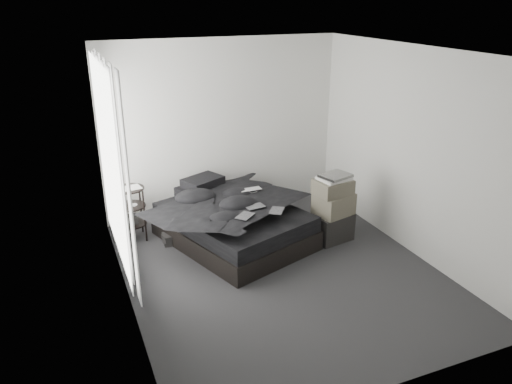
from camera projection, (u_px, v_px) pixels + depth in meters
name	position (u px, v px, depth m)	size (l,w,h in m)	color
floor	(281.00, 271.00, 6.08)	(3.60, 4.20, 0.01)	#2E2E30
ceiling	(286.00, 52.00, 5.12)	(3.60, 4.20, 0.01)	white
wall_back	(223.00, 128.00, 7.41)	(3.60, 0.01, 2.60)	white
wall_front	(401.00, 255.00, 3.80)	(3.60, 0.01, 2.60)	white
wall_left	(120.00, 194.00, 4.96)	(0.01, 4.20, 2.60)	white
wall_right	(413.00, 153.00, 6.24)	(0.01, 4.20, 2.60)	white
window_left	(110.00, 162.00, 5.73)	(0.02, 2.00, 2.30)	white
curtain_left	(115.00, 168.00, 5.77)	(0.06, 2.12, 2.48)	white
bed	(234.00, 232.00, 6.79)	(1.45, 1.92, 0.26)	black
mattress	(234.00, 217.00, 6.70)	(1.40, 1.86, 0.21)	black
duvet	(236.00, 203.00, 6.59)	(1.42, 1.64, 0.22)	black
pillow_lower	(199.00, 191.00, 7.13)	(0.58, 0.39, 0.13)	black
pillow_upper	(203.00, 182.00, 7.11)	(0.54, 0.37, 0.12)	black
laptop	(252.00, 186.00, 6.82)	(0.31, 0.20, 0.02)	silver
comic_a	(245.00, 211.00, 6.08)	(0.24, 0.16, 0.01)	black
comic_b	(255.00, 201.00, 6.34)	(0.24, 0.16, 0.01)	black
comic_c	(277.00, 205.00, 6.22)	(0.24, 0.16, 0.01)	black
side_stand	(132.00, 214.00, 6.78)	(0.40, 0.40, 0.73)	black
papers	(130.00, 188.00, 6.64)	(0.28, 0.21, 0.01)	white
floor_books	(169.00, 239.00, 6.73)	(0.14, 0.20, 0.14)	black
box_lower	(331.00, 226.00, 6.83)	(0.51, 0.40, 0.38)	black
box_mid	(334.00, 204.00, 6.70)	(0.48, 0.38, 0.29)	#5E594A
box_upper	(333.00, 187.00, 6.60)	(0.46, 0.37, 0.20)	#5E594A
art_book_white	(334.00, 178.00, 6.57)	(0.39, 0.31, 0.04)	silver
art_book_snake	(335.00, 176.00, 6.55)	(0.38, 0.30, 0.04)	silver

